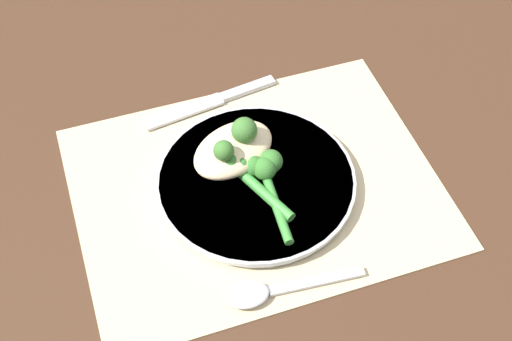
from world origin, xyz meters
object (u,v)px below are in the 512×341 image
(plate, at_px, (256,181))
(broccoli_stalk_front, at_px, (266,171))
(spoon, at_px, (262,292))
(knife, at_px, (213,101))
(broccoli_stalk_left, at_px, (242,169))
(chicken_fillet, at_px, (233,149))

(plate, relative_size, broccoli_stalk_front, 1.92)
(plate, bearing_deg, spoon, -106.07)
(plate, bearing_deg, broccoli_stalk_front, -14.73)
(broccoli_stalk_front, bearing_deg, knife, 101.52)
(broccoli_stalk_left, xyz_separation_m, spoon, (-0.03, -0.15, -0.02))
(chicken_fillet, bearing_deg, broccoli_stalk_front, -57.17)
(knife, bearing_deg, chicken_fillet, 168.84)
(broccoli_stalk_left, distance_m, knife, 0.15)
(plate, xyz_separation_m, broccoli_stalk_left, (-0.01, 0.01, 0.02))
(broccoli_stalk_front, distance_m, knife, 0.16)
(spoon, bearing_deg, broccoli_stalk_left, -5.23)
(broccoli_stalk_left, bearing_deg, plate, -55.29)
(spoon, bearing_deg, chicken_fillet, -3.05)
(plate, height_order, chicken_fillet, chicken_fillet)
(chicken_fillet, height_order, spoon, chicken_fillet)
(broccoli_stalk_front, bearing_deg, broccoli_stalk_left, 158.45)
(broccoli_stalk_left, relative_size, knife, 0.59)
(chicken_fillet, height_order, knife, chicken_fillet)
(broccoli_stalk_front, xyz_separation_m, spoon, (-0.05, -0.14, -0.02))
(knife, bearing_deg, spoon, 165.77)
(broccoli_stalk_front, distance_m, spoon, 0.15)
(plate, distance_m, spoon, 0.15)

